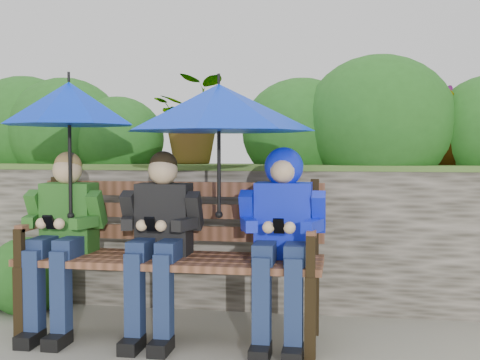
% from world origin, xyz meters
% --- Properties ---
extents(ground, '(60.00, 60.00, 0.00)m').
position_xyz_m(ground, '(0.00, 0.00, 0.00)').
color(ground, gray).
rests_on(ground, ground).
extents(garden_backdrop, '(8.00, 2.88, 1.89)m').
position_xyz_m(garden_backdrop, '(-0.12, 1.55, 0.69)').
color(garden_backdrop, '#3C392F').
rests_on(garden_backdrop, ground).
extents(park_bench, '(1.82, 0.53, 0.96)m').
position_xyz_m(park_bench, '(-0.39, -0.02, 0.54)').
color(park_bench, black).
rests_on(park_bench, ground).
extents(boy_left, '(0.48, 0.56, 1.12)m').
position_xyz_m(boy_left, '(-1.08, -0.10, 0.64)').
color(boy_left, '#1F621E').
rests_on(boy_left, ground).
extents(boy_middle, '(0.48, 0.56, 1.13)m').
position_xyz_m(boy_middle, '(-0.46, -0.11, 0.64)').
color(boy_middle, black).
rests_on(boy_middle, ground).
extents(boy_right, '(0.50, 0.60, 1.15)m').
position_xyz_m(boy_right, '(0.28, -0.09, 0.69)').
color(boy_right, '#1A1EC2').
rests_on(boy_right, ground).
extents(umbrella_left, '(0.80, 0.80, 0.89)m').
position_xyz_m(umbrella_left, '(-1.01, -0.13, 1.42)').
color(umbrella_left, '#0029D2').
rests_on(umbrella_left, ground).
extents(umbrella_right, '(1.13, 1.13, 0.85)m').
position_xyz_m(umbrella_right, '(-0.09, -0.09, 1.38)').
color(umbrella_right, '#0029D2').
rests_on(umbrella_right, ground).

